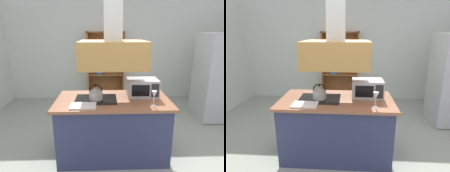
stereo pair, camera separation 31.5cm
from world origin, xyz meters
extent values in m
plane|color=#959D8D|center=(0.00, 0.00, 0.00)|extent=(7.80, 7.80, 0.00)
cube|color=silver|center=(0.00, 3.00, 1.35)|extent=(6.00, 0.12, 2.70)
cube|color=navy|center=(-0.24, 0.26, 0.43)|extent=(1.57, 0.81, 0.86)
cube|color=#945C3C|center=(-0.24, 0.26, 0.88)|extent=(1.65, 0.89, 0.04)
cube|color=black|center=(-0.49, 0.26, 0.90)|extent=(0.60, 0.48, 0.00)
cube|color=#B78642|center=(-0.24, 0.26, 1.55)|extent=(0.90, 0.70, 0.36)
cube|color=#BAC0B9|center=(-0.24, 0.26, 2.22)|extent=(0.24, 0.24, 0.97)
cube|color=#B2BCB6|center=(2.08, 1.52, 0.91)|extent=(0.90, 0.72, 1.83)
cube|color=#B8B9BC|center=(1.86, 1.15, 0.91)|extent=(0.44, 0.03, 1.79)
cube|color=#986030|center=(-0.80, 2.74, 0.92)|extent=(0.04, 0.40, 1.85)
cube|color=#986030|center=(0.13, 2.74, 0.92)|extent=(0.04, 0.40, 1.85)
cube|color=#986030|center=(-0.33, 2.74, 1.83)|extent=(0.97, 0.40, 0.03)
cube|color=#986030|center=(-0.33, 2.74, 0.04)|extent=(0.97, 0.40, 0.08)
cube|color=#986030|center=(-0.33, 2.93, 0.92)|extent=(0.97, 0.02, 1.85)
cube|color=#986030|center=(-0.33, 2.74, 0.74)|extent=(0.89, 0.36, 0.02)
cube|color=#986030|center=(-0.33, 2.74, 1.20)|extent=(0.89, 0.36, 0.02)
cylinder|color=#3865AC|center=(-0.51, 2.69, 0.78)|extent=(0.18, 0.18, 0.05)
cylinder|color=#3062AB|center=(-0.51, 2.69, 0.82)|extent=(0.17, 0.17, 0.05)
cylinder|color=#326BA9|center=(-0.51, 2.69, 0.87)|extent=(0.16, 0.16, 0.05)
cylinder|color=silver|center=(-0.21, 2.70, 1.27)|extent=(0.01, 0.01, 0.12)
cone|color=silver|center=(-0.21, 2.70, 1.37)|extent=(0.07, 0.07, 0.08)
cylinder|color=silver|center=(-0.06, 2.70, 1.27)|extent=(0.01, 0.01, 0.12)
cone|color=silver|center=(-0.06, 2.70, 1.37)|extent=(0.07, 0.07, 0.08)
cylinder|color=beige|center=(-0.49, 0.26, 0.96)|extent=(0.20, 0.20, 0.11)
cone|color=#B6BEC7|center=(-0.49, 0.26, 1.05)|extent=(0.19, 0.19, 0.07)
sphere|color=black|center=(-0.49, 0.26, 1.10)|extent=(0.03, 0.03, 0.03)
torus|color=black|center=(-0.49, 0.26, 1.03)|extent=(0.19, 0.02, 0.19)
cube|color=white|center=(-0.64, -0.01, 0.91)|extent=(0.34, 0.24, 0.02)
cube|color=#B7BABF|center=(0.21, 0.42, 1.03)|extent=(0.46, 0.34, 0.26)
cube|color=black|center=(0.16, 0.24, 1.03)|extent=(0.26, 0.01, 0.17)
cube|color=#262628|center=(0.37, 0.24, 1.03)|extent=(0.11, 0.01, 0.20)
cylinder|color=silver|center=(0.29, -0.02, 0.90)|extent=(0.06, 0.06, 0.01)
cylinder|color=silver|center=(0.29, -0.02, 0.96)|extent=(0.01, 0.01, 0.11)
cone|color=silver|center=(0.29, -0.02, 1.06)|extent=(0.08, 0.08, 0.09)
camera|label=1|loc=(-0.35, -2.43, 1.86)|focal=31.35mm
camera|label=2|loc=(-0.03, -2.42, 1.86)|focal=31.35mm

